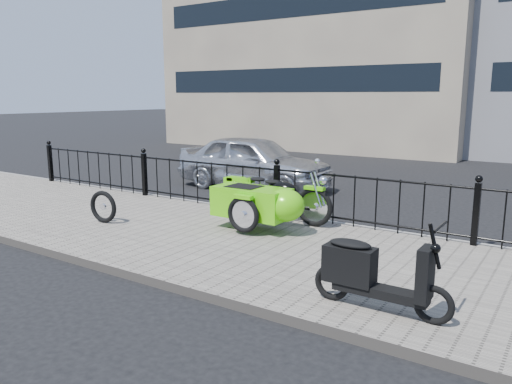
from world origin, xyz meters
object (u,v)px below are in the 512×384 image
Objects in this scene: scooter at (371,273)px; sedan_car at (254,162)px; motorcycle_sidecar at (265,202)px; spare_tire at (103,207)px.

sedan_car is at bearing 132.92° from scooter.
motorcycle_sidecar reaches higher than spare_tire.
motorcycle_sidecar is 4.41m from sedan_car.
scooter is at bearing -137.92° from sedan_car.
sedan_car is (-5.28, 5.68, 0.17)m from scooter.
motorcycle_sidecar is 3.42m from scooter.
motorcycle_sidecar is at bearing 141.57° from scooter.
scooter reaches higher than motorcycle_sidecar.
sedan_car is at bearing 126.22° from motorcycle_sidecar.
sedan_car is (0.02, 4.79, 0.28)m from spare_tire.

